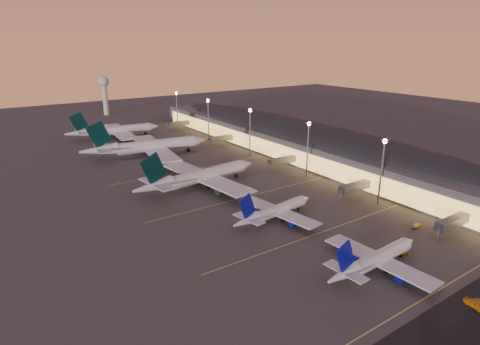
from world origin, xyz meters
name	(u,v)px	position (x,y,z in m)	size (l,w,h in m)	color
ground	(310,227)	(0.00, 0.00, 0.00)	(700.00, 700.00, 0.00)	#44413F
airliner_narrow_south	(374,260)	(-5.02, -29.96, 3.46)	(37.39, 33.39, 13.37)	silver
airliner_narrow_north	(274,211)	(-6.79, 10.97, 3.48)	(37.66, 33.92, 13.45)	silver
airliner_wide_near	(199,177)	(-12.51, 55.12, 4.99)	(60.58, 55.54, 19.38)	silver
airliner_wide_mid	(147,147)	(-12.05, 114.47, 5.65)	(68.60, 63.07, 21.96)	silver
airliner_wide_far	(114,131)	(-12.56, 168.78, 4.91)	(59.65, 54.49, 19.08)	silver
terminal_building	(301,138)	(61.84, 72.47, 8.78)	(56.35, 255.00, 17.46)	#4F4F54
light_masts	(273,130)	(36.00, 65.00, 17.55)	(2.20, 217.20, 25.90)	slate
radar_tower	(104,89)	(10.00, 260.00, 21.87)	(9.00, 9.00, 32.50)	silver
lane_markings	(243,192)	(0.00, 40.00, 0.01)	(90.00, 180.36, 0.00)	#D8C659
baggage_tug_a	(402,253)	(9.57, -28.92, 0.45)	(3.51, 2.05, 0.98)	orange
baggage_tug_b	(416,226)	(29.30, -20.68, 0.51)	(3.92, 2.11, 1.11)	orange
service_van_d	(475,304)	(1.87, -53.69, 0.89)	(2.10, 5.23, 1.78)	orange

